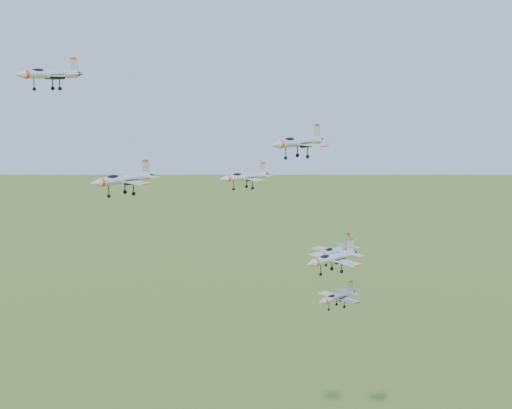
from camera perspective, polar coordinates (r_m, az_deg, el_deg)
jet_lead at (r=115.99m, az=-16.24°, el=10.00°), size 12.05×10.02×3.22m
jet_left_high at (r=112.08m, az=-10.62°, el=2.01°), size 12.39×10.34×3.31m
jet_right_high at (r=106.19m, az=3.35°, el=5.00°), size 11.64×9.64×3.11m
jet_left_low at (r=137.81m, az=-0.91°, el=2.24°), size 11.89×9.85×3.18m
jet_right_low at (r=129.00m, az=6.11°, el=-4.28°), size 13.36×10.99×3.58m
jet_trail at (r=139.65m, az=6.30°, el=-3.69°), size 12.63×10.58×3.38m
jet_extra at (r=158.08m, az=6.51°, el=-7.34°), size 12.49×10.33×3.34m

